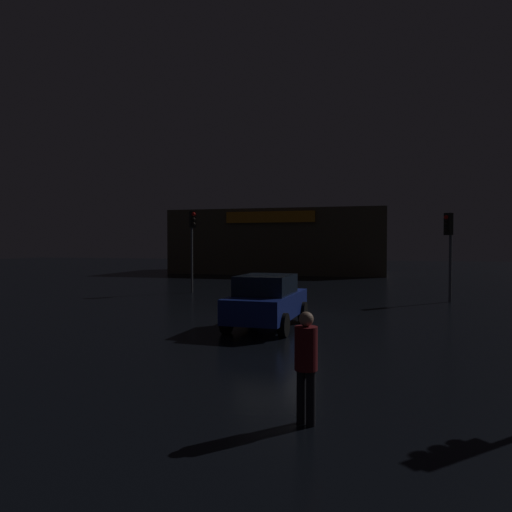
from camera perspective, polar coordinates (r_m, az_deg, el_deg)
ground_plane at (r=17.08m, az=2.47°, el=-7.48°), size 120.00×120.00×0.00m
store_building at (r=44.27m, az=3.21°, el=1.70°), size 18.75×10.11×5.63m
traffic_signal_main at (r=25.83m, az=-7.65°, el=3.00°), size 0.41×0.43×4.42m
traffic_signal_opposite at (r=23.18m, az=22.18°, el=2.16°), size 0.42×0.42×4.05m
car_near at (r=15.04m, az=1.33°, el=-5.38°), size 2.08×4.14×1.68m
pedestrian at (r=7.16m, az=6.04°, el=-12.21°), size 0.44×0.44×1.67m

